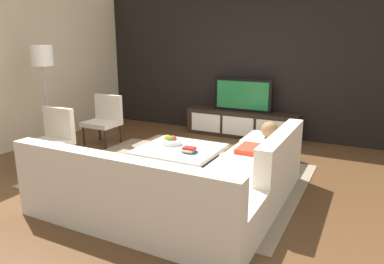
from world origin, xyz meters
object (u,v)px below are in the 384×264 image
object	(u,v)px
coffee_table	(179,160)
book_stack	(189,150)
ottoman	(268,150)
accent_chair_near	(53,135)
accent_chair_far	(105,116)
floor_lamp	(42,62)
media_console	(241,124)
fruit_bowl	(171,141)
sectional_couch	(187,188)
decorative_ball	(269,130)
television	(243,95)

from	to	relation	value
coffee_table	book_stack	distance (m)	0.33
ottoman	book_stack	world-z (taller)	book_stack
book_stack	coffee_table	bearing A→B (deg)	150.84
accent_chair_near	accent_chair_far	bearing A→B (deg)	106.89
ottoman	floor_lamp	bearing A→B (deg)	-162.55
ottoman	accent_chair_far	world-z (taller)	accent_chair_far
media_console	fruit_bowl	world-z (taller)	fruit_bowl
media_console	floor_lamp	size ratio (longest dim) A/B	1.24
sectional_couch	fruit_bowl	distance (m)	1.35
decorative_ball	book_stack	bearing A→B (deg)	-123.67
television	ottoman	distance (m)	1.67
floor_lamp	decorative_ball	xyz separation A→B (m)	(3.43, 1.08, -0.97)
decorative_ball	book_stack	xyz separation A→B (m)	(-0.76, -1.14, -0.11)
media_console	decorative_ball	xyz separation A→B (m)	(0.88, -1.28, 0.27)
sectional_couch	decorative_ball	distance (m)	2.03
accent_chair_near	coffee_table	bearing A→B (deg)	27.72
book_stack	media_console	bearing A→B (deg)	92.83
accent_chair_far	book_stack	xyz separation A→B (m)	(2.17, -0.88, -0.08)
sectional_couch	ottoman	distance (m)	2.02
coffee_table	ottoman	xyz separation A→B (m)	(0.98, 1.02, -0.00)
television	fruit_bowl	size ratio (longest dim) A/B	4.03
decorative_ball	book_stack	size ratio (longest dim) A/B	1.23
book_stack	floor_lamp	bearing A→B (deg)	178.61
media_console	sectional_couch	distance (m)	3.31
coffee_table	accent_chair_far	world-z (taller)	accent_chair_far
television	sectional_couch	world-z (taller)	television
sectional_couch	floor_lamp	xyz separation A→B (m)	(-3.08, 0.91, 1.21)
coffee_table	floor_lamp	distance (m)	2.77
coffee_table	ottoman	size ratio (longest dim) A/B	1.53
fruit_bowl	book_stack	xyz separation A→B (m)	(0.40, -0.22, -0.01)
accent_chair_near	book_stack	size ratio (longest dim) A/B	4.31
accent_chair_far	book_stack	size ratio (longest dim) A/B	4.31
coffee_table	decorative_ball	distance (m)	1.45
sectional_couch	ottoman	bearing A→B (deg)	79.92
sectional_couch	accent_chair_near	distance (m)	2.45
sectional_couch	coffee_table	size ratio (longest dim) A/B	2.30
fruit_bowl	book_stack	world-z (taller)	fruit_bowl
book_stack	decorative_ball	bearing A→B (deg)	56.33
television	accent_chair_near	world-z (taller)	television
media_console	ottoman	bearing A→B (deg)	-55.37
sectional_couch	coffee_table	distance (m)	1.16
accent_chair_near	ottoman	size ratio (longest dim) A/B	1.24
accent_chair_near	ottoman	bearing A→B (deg)	39.80
coffee_table	book_stack	bearing A→B (deg)	-29.16
coffee_table	accent_chair_near	size ratio (longest dim) A/B	1.23
media_console	accent_chair_far	xyz separation A→B (m)	(-2.05, -1.54, 0.24)
coffee_table	accent_chair_far	xyz separation A→B (m)	(-1.95, 0.75, 0.29)
ottoman	decorative_ball	size ratio (longest dim) A/B	2.83
sectional_couch	accent_chair_far	bearing A→B (deg)	146.22
floor_lamp	accent_chair_far	xyz separation A→B (m)	(0.50, 0.81, -1.00)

